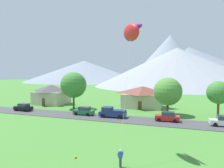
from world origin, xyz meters
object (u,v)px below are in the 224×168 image
Objects in this scene: parked_car_green_mid_west at (84,111)px; kite_flyer_with_kite at (131,34)px; tree_near_left at (74,85)px; parked_car_white_mid_east at (224,121)px; tree_center at (168,91)px; tree_left_of_center at (219,93)px; pickup_truck_navy_west_side at (112,112)px; house_left_center at (51,94)px; soccer_ball at (76,157)px; house_right_center at (143,96)px; parked_car_red_west_end at (167,117)px; parked_car_black_east_end at (23,107)px.

parked_car_green_mid_west is 0.30× the size of kite_flyer_with_kite.
parked_car_green_mid_west is 23.77m from kite_flyer_with_kite.
tree_near_left reaches higher than parked_car_white_mid_east.
kite_flyer_with_kite is at bearing -97.09° from tree_center.
tree_left_of_center reaches higher than parked_car_green_mid_west.
pickup_truck_navy_west_side is at bearing -1.82° from parked_car_green_mid_west.
tree_near_left is 0.63× the size of kite_flyer_with_kite.
soccer_ball is at bearing -50.66° from house_left_center.
house_left_center is at bearing 153.54° from pickup_truck_navy_west_side.
parked_car_green_mid_west is 17.54× the size of soccer_ball.
parked_car_green_mid_west is 25.54m from parked_car_white_mid_east.
house_left_center is 1.02× the size of tree_near_left.
pickup_truck_navy_west_side is 19.10m from soccer_ball.
house_right_center is at bearing 75.92° from pickup_truck_navy_west_side.
kite_flyer_with_kite is (19.38, -21.06, 7.17)m from tree_near_left.
pickup_truck_navy_west_side is (-19.34, 0.18, 0.19)m from parked_car_white_mid_east.
parked_car_green_mid_west is (-16.26, -5.72, -4.03)m from tree_center.
tree_center is 1.48× the size of pickup_truck_navy_west_side.
soccer_ball is at bearing -59.74° from tree_near_left.
house_right_center is at bearing 6.64° from house_left_center.
parked_car_red_west_end is 0.99× the size of parked_car_black_east_end.
soccer_ball is at bearing -106.71° from tree_center.
house_left_center is 33.96m from parked_car_red_west_end.
parked_car_red_west_end is (6.98, -13.55, -1.90)m from house_right_center.
house_right_center is at bearing 97.89° from kite_flyer_with_kite.
parked_car_white_mid_east is at bearing -33.28° from tree_center.
tree_near_left reaches higher than house_left_center.
parked_car_green_mid_west is 6.21m from pickup_truck_navy_west_side.
tree_near_left reaches higher than soccer_ball.
pickup_truck_navy_west_side reaches higher than parked_car_black_east_end.
parked_car_black_east_end is (-40.81, -7.06, -4.03)m from tree_left_of_center.
parked_car_red_west_end is 17.63× the size of soccer_ball.
kite_flyer_with_kite is (7.45, -15.05, 11.89)m from pickup_truck_navy_west_side.
house_left_center is at bearing -173.36° from house_right_center.
pickup_truck_navy_west_side reaches higher than soccer_ball.
tree_left_of_center is 7.99m from parked_car_white_mid_east.
tree_center is at bearing 93.82° from parked_car_red_west_end.
tree_left_of_center is at bearing -23.70° from house_right_center.
parked_car_white_mid_east is 0.30× the size of kite_flyer_with_kite.
parked_car_black_east_end is at bearing -178.97° from parked_car_red_west_end.
kite_flyer_with_kite reaches higher than parked_car_black_east_end.
parked_car_white_mid_east is (41.11, -11.02, -1.94)m from house_left_center.
tree_center is at bearing -0.26° from tree_near_left.
parked_car_green_mid_west is at bearing 131.83° from kite_flyer_with_kite.
house_left_center is at bearing 161.77° from parked_car_red_west_end.
parked_car_green_mid_west is at bearing -165.78° from tree_left_of_center.
tree_center is 17.70m from parked_car_green_mid_west.
tree_near_left is 29.40m from soccer_ball.
tree_center is (6.60, -7.86, 2.13)m from house_right_center.
tree_near_left is at bearing -153.23° from house_right_center.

